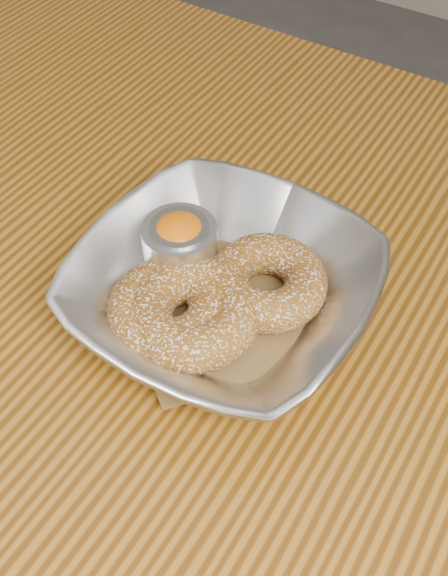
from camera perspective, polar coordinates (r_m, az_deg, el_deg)
The scene contains 8 objects.
ground_plane at distance 1.22m, azimuth -2.58°, elevation -23.06°, with size 4.00×4.00×0.00m, color #565659.
table at distance 0.63m, azimuth -4.60°, elevation -5.24°, with size 1.20×0.80×0.75m.
serving_bowl at distance 0.51m, azimuth -0.00°, elevation -0.19°, with size 0.22×0.22×0.05m, color silver.
parchment at distance 0.53m, azimuth -0.00°, elevation -1.48°, with size 0.14×0.14×0.00m, color brown.
donut_back at distance 0.52m, azimuth 3.66°, elevation 0.52°, with size 0.09×0.09×0.03m, color brown.
donut_front at distance 0.50m, azimuth -2.63°, elevation -2.13°, with size 0.10×0.10×0.04m, color brown.
donut_extra at distance 0.50m, azimuth -4.61°, elevation -1.70°, with size 0.09×0.09×0.03m, color brown.
ramekin at distance 0.53m, azimuth -3.72°, elevation 3.51°, with size 0.06×0.06×0.06m.
Camera 1 is at (0.24, -0.28, 1.17)m, focal length 42.00 mm.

